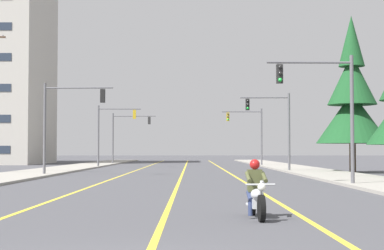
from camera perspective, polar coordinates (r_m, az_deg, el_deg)
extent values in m
cube|color=yellow|center=(53.24, -0.86, -4.17)|extent=(0.16, 100.00, 0.01)
cube|color=yellow|center=(53.44, -5.16, -4.15)|extent=(0.16, 100.00, 0.01)
cube|color=yellow|center=(53.31, 2.88, -4.16)|extent=(0.16, 100.00, 0.01)
cube|color=#9E998E|center=(49.13, 10.83, -4.20)|extent=(4.40, 110.00, 0.14)
cube|color=#9E998E|center=(49.53, -13.27, -4.16)|extent=(4.40, 110.00, 0.14)
cylinder|color=black|center=(14.69, 6.31, -7.65)|extent=(0.15, 0.64, 0.64)
cylinder|color=black|center=(16.22, 5.44, -7.16)|extent=(0.15, 0.64, 0.64)
cylinder|color=silver|center=(14.77, 6.25, -6.40)|extent=(0.09, 0.33, 0.68)
sphere|color=white|center=(14.61, 6.34, -5.72)|extent=(0.20, 0.20, 0.20)
cylinder|color=silver|center=(14.80, 6.21, -5.48)|extent=(0.70, 0.08, 0.04)
ellipsoid|color=#B7BABF|center=(15.32, 5.92, -6.39)|extent=(0.35, 0.57, 0.28)
cube|color=silver|center=(15.45, 5.85, -7.21)|extent=(0.26, 0.45, 0.24)
cube|color=black|center=(15.75, 5.67, -6.50)|extent=(0.30, 0.53, 0.12)
cube|color=#B7BABF|center=(16.15, 5.46, -6.11)|extent=(0.22, 0.37, 0.08)
cylinder|color=silver|center=(15.83, 5.13, -7.35)|extent=(0.11, 0.55, 0.08)
cube|color=#4C512D|center=(15.69, 5.69, -5.12)|extent=(0.37, 0.26, 0.56)
sphere|color=#B21919|center=(15.66, 5.69, -3.63)|extent=(0.26, 0.26, 0.26)
cylinder|color=navy|center=(15.60, 6.28, -6.53)|extent=(0.16, 0.45, 0.30)
cylinder|color=navy|center=(15.45, 6.47, -7.69)|extent=(0.12, 0.16, 0.35)
cylinder|color=#4C512D|center=(15.46, 6.57, -4.79)|extent=(0.12, 0.53, 0.27)
cylinder|color=navy|center=(15.56, 5.26, -6.55)|extent=(0.16, 0.45, 0.30)
cylinder|color=navy|center=(15.40, 5.28, -7.71)|extent=(0.12, 0.16, 0.35)
cylinder|color=#4C512D|center=(15.40, 5.09, -4.80)|extent=(0.12, 0.53, 0.27)
cylinder|color=#56565B|center=(30.16, 14.44, 0.41)|extent=(0.18, 0.18, 6.20)
cylinder|color=#56565B|center=(29.93, 10.64, 5.69)|extent=(4.04, 0.20, 0.11)
cube|color=black|center=(29.60, 7.97, 4.69)|extent=(0.31, 0.25, 0.90)
sphere|color=black|center=(29.48, 8.01, 5.30)|extent=(0.18, 0.18, 0.18)
sphere|color=black|center=(29.45, 8.02, 4.72)|extent=(0.18, 0.18, 0.18)
sphere|color=green|center=(29.41, 8.02, 4.14)|extent=(0.18, 0.18, 0.18)
cylinder|color=#56565B|center=(42.28, -13.55, -0.37)|extent=(0.18, 0.18, 6.20)
cylinder|color=#56565B|center=(41.86, -10.50, 3.39)|extent=(4.58, 0.38, 0.11)
cube|color=black|center=(41.46, -8.35, 2.67)|extent=(0.31, 0.26, 0.90)
sphere|color=black|center=(41.64, -8.30, 3.07)|extent=(0.18, 0.18, 0.18)
sphere|color=black|center=(41.61, -8.31, 2.65)|extent=(0.18, 0.18, 0.18)
sphere|color=green|center=(41.58, -8.31, 2.24)|extent=(0.18, 0.18, 0.18)
cylinder|color=#56565B|center=(49.14, 8.83, -0.68)|extent=(0.18, 0.18, 6.20)
cylinder|color=#56565B|center=(49.09, 6.59, 2.53)|extent=(3.83, 0.20, 0.11)
cube|color=black|center=(48.94, 5.03, 1.89)|extent=(0.31, 0.25, 0.90)
sphere|color=black|center=(48.80, 5.04, 2.25)|extent=(0.18, 0.18, 0.18)
sphere|color=black|center=(48.78, 5.04, 1.90)|extent=(0.18, 0.18, 0.18)
sphere|color=green|center=(48.76, 5.04, 1.55)|extent=(0.18, 0.18, 0.18)
cylinder|color=#56565B|center=(62.50, -8.75, -1.03)|extent=(0.18, 0.18, 6.20)
cylinder|color=#56565B|center=(62.40, -6.80, 1.49)|extent=(4.24, 0.22, 0.11)
cube|color=#B79319|center=(62.25, -5.44, 0.98)|extent=(0.31, 0.25, 0.90)
sphere|color=black|center=(62.42, -5.43, 1.25)|extent=(0.18, 0.18, 0.18)
sphere|color=black|center=(62.40, -5.43, 0.97)|extent=(0.18, 0.18, 0.18)
sphere|color=green|center=(62.39, -5.43, 0.70)|extent=(0.18, 0.18, 0.18)
cylinder|color=#56565B|center=(66.81, 6.32, -1.13)|extent=(0.18, 0.18, 6.20)
cylinder|color=#56565B|center=(66.67, 4.49, 1.23)|extent=(4.26, 0.20, 0.11)
cube|color=#B79319|center=(66.51, 3.22, 0.76)|extent=(0.30, 0.25, 0.90)
sphere|color=black|center=(66.37, 3.23, 1.03)|extent=(0.18, 0.18, 0.18)
sphere|color=black|center=(66.35, 3.23, 0.77)|extent=(0.18, 0.18, 0.18)
sphere|color=green|center=(66.34, 3.23, 0.51)|extent=(0.18, 0.18, 0.18)
cylinder|color=#56565B|center=(75.54, -7.42, -1.27)|extent=(0.18, 0.18, 6.20)
cylinder|color=#56565B|center=(75.19, -5.46, 0.83)|extent=(5.22, 0.43, 0.11)
cube|color=black|center=(74.90, -4.08, 0.41)|extent=(0.31, 0.26, 0.90)
sphere|color=black|center=(75.07, -4.06, 0.64)|extent=(0.18, 0.18, 0.18)
sphere|color=black|center=(75.06, -4.06, 0.41)|extent=(0.18, 0.18, 0.18)
sphere|color=green|center=(75.05, -4.06, 0.18)|extent=(0.18, 0.18, 0.18)
cylinder|color=slate|center=(46.70, -17.15, 7.88)|extent=(0.08, 0.08, 0.12)
cylinder|color=#4C3828|center=(48.11, 14.48, -2.97)|extent=(0.49, 0.49, 2.22)
cone|color=#194C23|center=(48.17, 14.45, 0.67)|extent=(5.42, 5.42, 3.89)
cone|color=#194C23|center=(48.40, 14.41, 4.11)|extent=(3.69, 3.69, 3.89)
cone|color=#194C23|center=(48.82, 14.37, 7.51)|extent=(1.95, 1.95, 3.89)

